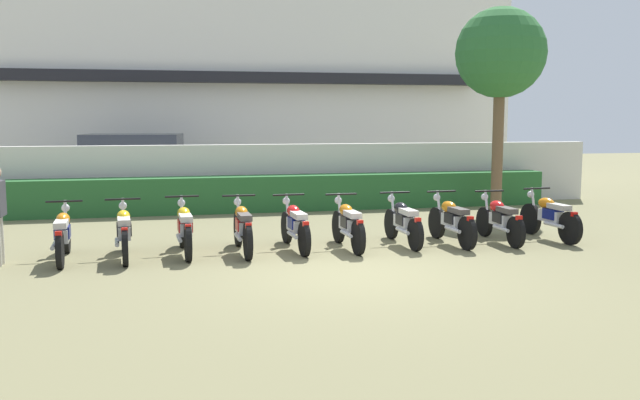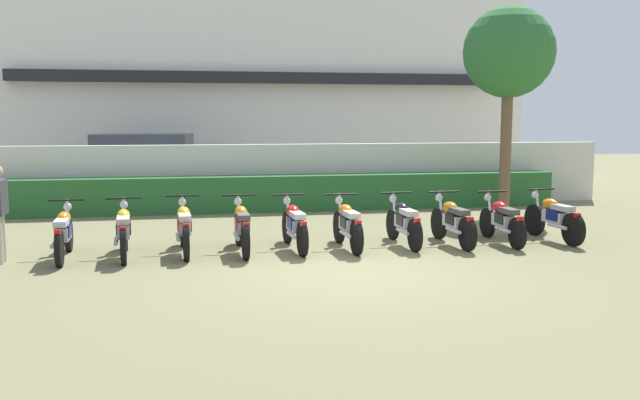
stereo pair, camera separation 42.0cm
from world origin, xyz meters
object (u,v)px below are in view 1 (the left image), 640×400
at_px(motorcycle_in_row_3, 243,227).
at_px(motorcycle_in_row_7, 452,220).
at_px(tree_near_inspector, 500,55).
at_px(motorcycle_in_row_4, 295,225).
at_px(motorcycle_in_row_6, 403,221).
at_px(motorcycle_in_row_2, 185,228).
at_px(motorcycle_in_row_5, 348,224).
at_px(parked_car, 139,167).
at_px(motorcycle_in_row_8, 500,219).
at_px(motorcycle_in_row_9, 550,216).
at_px(motorcycle_in_row_1, 124,232).
at_px(motorcycle_in_row_0, 63,234).

relative_size(motorcycle_in_row_3, motorcycle_in_row_7, 1.03).
relative_size(tree_near_inspector, motorcycle_in_row_4, 2.65).
bearing_deg(motorcycle_in_row_6, motorcycle_in_row_2, 89.03).
bearing_deg(motorcycle_in_row_5, motorcycle_in_row_7, -91.56).
xyz_separation_m(parked_car, motorcycle_in_row_3, (2.08, -8.63, -0.48)).
distance_m(motorcycle_in_row_3, motorcycle_in_row_8, 4.90).
distance_m(motorcycle_in_row_5, motorcycle_in_row_7, 2.02).
xyz_separation_m(tree_near_inspector, motorcycle_in_row_9, (-0.97, -4.16, -3.48)).
relative_size(parked_car, motorcycle_in_row_6, 2.53).
height_order(parked_car, motorcycle_in_row_8, parked_car).
bearing_deg(motorcycle_in_row_7, motorcycle_in_row_2, 85.96).
bearing_deg(motorcycle_in_row_3, motorcycle_in_row_1, 90.66).
bearing_deg(motorcycle_in_row_8, motorcycle_in_row_9, -86.38).
xyz_separation_m(motorcycle_in_row_0, motorcycle_in_row_4, (3.94, 0.12, 0.00)).
bearing_deg(motorcycle_in_row_7, motorcycle_in_row_6, 79.67).
height_order(motorcycle_in_row_1, motorcycle_in_row_3, same).
xyz_separation_m(parked_car, motorcycle_in_row_1, (0.08, -8.70, -0.48)).
distance_m(motorcycle_in_row_1, motorcycle_in_row_7, 5.93).
xyz_separation_m(motorcycle_in_row_0, motorcycle_in_row_1, (0.98, -0.05, 0.01)).
bearing_deg(motorcycle_in_row_4, tree_near_inspector, -59.09).
height_order(motorcycle_in_row_2, motorcycle_in_row_4, motorcycle_in_row_2).
xyz_separation_m(motorcycle_in_row_1, motorcycle_in_row_4, (2.96, 0.17, -0.01)).
xyz_separation_m(motorcycle_in_row_1, motorcycle_in_row_6, (5.01, 0.19, -0.01)).
bearing_deg(motorcycle_in_row_4, motorcycle_in_row_0, 88.31).
bearing_deg(parked_car, motorcycle_in_row_0, -88.28).
height_order(motorcycle_in_row_0, motorcycle_in_row_7, motorcycle_in_row_7).
relative_size(motorcycle_in_row_1, motorcycle_in_row_9, 1.00).
distance_m(parked_car, motorcycle_in_row_5, 9.54).
xyz_separation_m(motorcycle_in_row_6, motorcycle_in_row_7, (0.92, -0.12, 0.01)).
height_order(parked_car, motorcycle_in_row_3, parked_car).
height_order(tree_near_inspector, motorcycle_in_row_9, tree_near_inspector).
relative_size(motorcycle_in_row_3, motorcycle_in_row_6, 1.05).
bearing_deg(motorcycle_in_row_2, motorcycle_in_row_5, -95.25).
relative_size(tree_near_inspector, motorcycle_in_row_1, 2.71).
distance_m(parked_car, motorcycle_in_row_4, 9.07).
bearing_deg(motorcycle_in_row_5, motorcycle_in_row_9, -91.14).
height_order(motorcycle_in_row_6, motorcycle_in_row_8, motorcycle_in_row_6).
xyz_separation_m(motorcycle_in_row_5, motorcycle_in_row_8, (3.00, 0.00, -0.01)).
xyz_separation_m(parked_car, motorcycle_in_row_4, (3.03, -8.54, -0.49)).
relative_size(motorcycle_in_row_1, motorcycle_in_row_7, 1.00).
height_order(motorcycle_in_row_7, motorcycle_in_row_9, motorcycle_in_row_9).
bearing_deg(motorcycle_in_row_9, motorcycle_in_row_5, 86.10).
height_order(motorcycle_in_row_1, motorcycle_in_row_2, same).
bearing_deg(motorcycle_in_row_1, motorcycle_in_row_6, -92.07).
xyz_separation_m(motorcycle_in_row_0, motorcycle_in_row_5, (4.89, -0.00, 0.01)).
height_order(motorcycle_in_row_4, motorcycle_in_row_7, motorcycle_in_row_7).
distance_m(tree_near_inspector, motorcycle_in_row_0, 11.36).
relative_size(motorcycle_in_row_0, motorcycle_in_row_1, 1.02).
relative_size(motorcycle_in_row_1, motorcycle_in_row_4, 0.98).
relative_size(motorcycle_in_row_2, motorcycle_in_row_3, 1.00).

